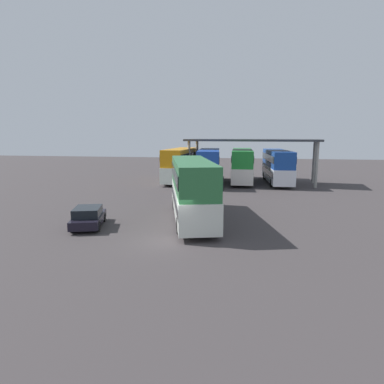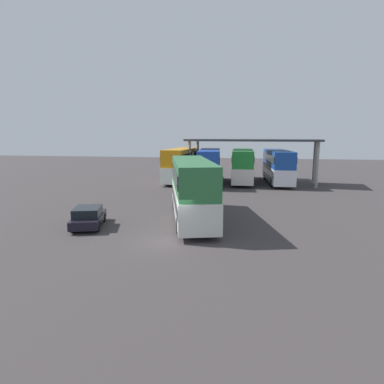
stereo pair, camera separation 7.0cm
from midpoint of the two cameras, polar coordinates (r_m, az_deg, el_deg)
ground_plane at (r=19.11m, az=-3.30°, el=-8.44°), size 140.00×140.00×0.00m
double_decker_main at (r=23.28m, az=0.08°, el=0.83°), size 5.24×11.22×4.27m
parked_hatchback at (r=22.72m, az=-17.57°, el=-4.15°), size 2.80×4.22×1.35m
double_decker_near_canopy at (r=42.50m, az=-1.86°, el=4.95°), size 2.99×10.27×4.30m
double_decker_mid_row at (r=40.82m, az=3.11°, el=4.70°), size 3.45×11.01×4.25m
double_decker_far_right at (r=42.74m, az=8.85°, el=4.79°), size 2.85×11.17×4.19m
double_decker_end_of_row at (r=42.67m, az=14.77°, el=4.55°), size 3.26×11.08×4.15m
depot_canopy at (r=42.08m, az=10.51°, el=8.46°), size 16.94×6.93×5.52m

